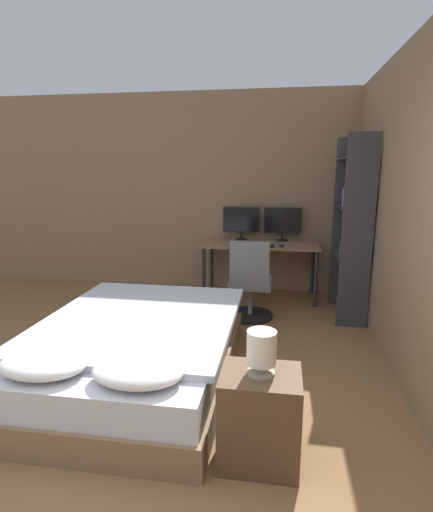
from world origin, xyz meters
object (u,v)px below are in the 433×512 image
keyboard (260,246)px  bookshelf (353,221)px  desk (260,249)px  monitor_left (241,221)px  office_chair (250,288)px  bedside_lamp (261,349)px  monitor_right (283,222)px  bed (137,351)px  computer_mouse (282,246)px  nightstand (260,417)px

keyboard → bookshelf: bearing=-18.8°
desk → monitor_left: size_ratio=3.00×
office_chair → bookshelf: bearing=12.4°
office_chair → bookshelf: 1.35m
bedside_lamp → monitor_right: 3.33m
bed → bookshelf: bookshelf is taller
desk → computer_mouse: computer_mouse is taller
monitor_left → bookshelf: bookshelf is taller
bedside_lamp → bed: bearing=143.2°
monitor_left → bookshelf: (1.31, -0.81, 0.13)m
bedside_lamp → monitor_right: bearing=88.2°
keyboard → office_chair: office_chair is taller
bedside_lamp → keyboard: (-0.17, 2.85, 0.04)m
bookshelf → computer_mouse: bearing=155.2°
nightstand → monitor_left: (-0.44, 3.31, 0.71)m
keyboard → office_chair: 0.70m
bedside_lamp → monitor_right: (0.11, 3.31, 0.28)m
desk → keyboard: 0.25m
nightstand → bookshelf: 2.77m
bed → bedside_lamp: (1.03, -0.77, 0.45)m
bedside_lamp → office_chair: (-0.23, 2.26, -0.33)m
nightstand → keyboard: bearing=93.4°
bedside_lamp → keyboard: bearing=93.4°
bedside_lamp → desk: bearing=93.1°
bed → computer_mouse: 2.42m
bedside_lamp → computer_mouse: 2.85m
bed → bedside_lamp: 1.36m
bedside_lamp → monitor_left: bearing=97.6°
computer_mouse → bookshelf: size_ratio=0.03×
bed → bedside_lamp: bedside_lamp is taller
computer_mouse → bookshelf: bearing=-24.8°
monitor_right → keyboard: monitor_right is taller
office_chair → bookshelf: bookshelf is taller
nightstand → monitor_right: size_ratio=1.10×
nightstand → desk: desk is taller
nightstand → keyboard: 2.89m
monitor_left → bed: bearing=-102.9°
nightstand → office_chair: size_ratio=0.60×
bed → monitor_left: bearing=77.1°
bed → keyboard: (0.86, 2.08, 0.49)m
bedside_lamp → bookshelf: (0.87, 2.50, 0.41)m
keyboard → computer_mouse: computer_mouse is taller
bed → monitor_left: size_ratio=4.17×
nightstand → office_chair: office_chair is taller
nightstand → bookshelf: bookshelf is taller
bedside_lamp → monitor_right: size_ratio=0.51×
bed → monitor_right: 2.88m
keyboard → bedside_lamp: bearing=-86.6°
monitor_left → keyboard: size_ratio=1.36×
computer_mouse → office_chair: size_ratio=0.08×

